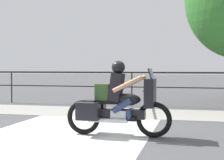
# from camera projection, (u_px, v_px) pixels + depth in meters

# --- Properties ---
(ground_plane) EXTENTS (120.00, 120.00, 0.00)m
(ground_plane) POSITION_uv_depth(u_px,v_px,m) (90.00, 132.00, 7.80)
(ground_plane) COLOR #4C4C4F
(sidewalk_band) EXTENTS (44.00, 2.40, 0.01)m
(sidewalk_band) POSITION_uv_depth(u_px,v_px,m) (120.00, 113.00, 11.11)
(sidewalk_band) COLOR #99968E
(sidewalk_band) RESTS_ON ground
(crosswalk_band) EXTENTS (3.62, 6.00, 0.01)m
(crosswalk_band) POSITION_uv_depth(u_px,v_px,m) (70.00, 133.00, 7.70)
(crosswalk_band) COLOR silver
(crosswalk_band) RESTS_ON ground
(fence_railing) EXTENTS (36.00, 0.05, 1.30)m
(fence_railing) POSITION_uv_depth(u_px,v_px,m) (132.00, 79.00, 13.14)
(fence_railing) COLOR black
(fence_railing) RESTS_ON ground
(motorcycle) EXTENTS (2.31, 0.76, 1.62)m
(motorcycle) POSITION_uv_depth(u_px,v_px,m) (117.00, 103.00, 7.37)
(motorcycle) COLOR black
(motorcycle) RESTS_ON ground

